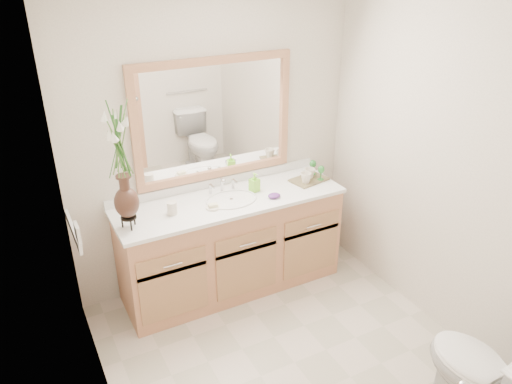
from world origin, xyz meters
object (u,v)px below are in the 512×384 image
toilet (483,378)px  tray (309,180)px  tumbler (172,208)px  flower_vase (120,153)px  soap_bottle (254,183)px

toilet → tray: size_ratio=2.46×
tumbler → tray: bearing=1.1°
flower_vase → soap_bottle: bearing=6.2°
soap_bottle → tray: soap_bottle is taller
toilet → tray: (0.04, 1.94, 0.47)m
toilet → tray: bearing=-91.1°
flower_vase → tray: size_ratio=2.73×
toilet → flower_vase: bearing=-50.8°
flower_vase → toilet: bearing=-50.8°
tumbler → tray: size_ratio=0.32×
toilet → tumbler: size_ratio=7.73×
flower_vase → tumbler: bearing=8.9°
flower_vase → soap_bottle: flower_vase is taller
toilet → soap_bottle: 2.10m
tray → flower_vase: bearing=171.5°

